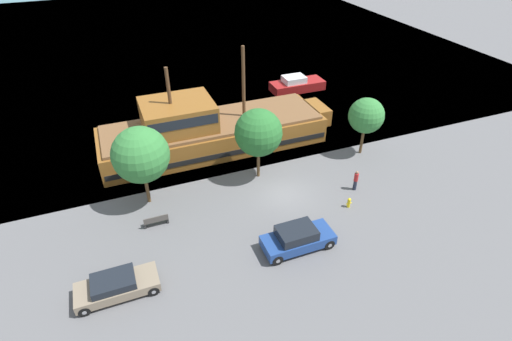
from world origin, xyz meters
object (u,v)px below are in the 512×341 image
Objects in this scene: pirate_ship at (209,130)px; moored_boat_dockside at (297,85)px; parked_car_curb_front at (116,286)px; fire_hydrant at (349,202)px; bench_promenade_east at (156,220)px; pedestrian_walking_near at (356,180)px; parked_car_curb_mid at (297,238)px.

pirate_ship is 15.36m from moored_boat_dockside.
pirate_ship is at bearing 55.70° from parked_car_curb_front.
moored_boat_dockside is 1.36× the size of parked_car_curb_front.
bench_promenade_east is at bearing 166.87° from fire_hydrant.
pirate_ship is 26.81× the size of fire_hydrant.
moored_boat_dockside is 25.54m from bench_promenade_east.
pedestrian_walking_near is at bearing -5.61° from bench_promenade_east.
pedestrian_walking_near reaches higher than fire_hydrant.
parked_car_curb_front is 0.99× the size of parked_car_curb_mid.
moored_boat_dockside is 1.34× the size of parked_car_curb_mid.
bench_promenade_east reaches higher than fire_hydrant.
parked_car_curb_mid is (10.89, -0.44, 0.14)m from parked_car_curb_front.
pirate_ship reaches higher than parked_car_curb_front.
pedestrian_walking_near reaches higher than parked_car_curb_front.
pirate_ship is 13.62m from fire_hydrant.
bench_promenade_east is at bearing 58.38° from parked_car_curb_front.
parked_car_curb_mid is at bearing -2.33° from parked_car_curb_front.
fire_hydrant is (-5.82, -20.20, -0.24)m from moored_boat_dockside.
moored_boat_dockside is 24.99m from parked_car_curb_mid.
moored_boat_dockside is at bearing 63.82° from parked_car_curb_mid.
moored_boat_dockside is 19.06m from pedestrian_walking_near.
pirate_ship is 4.56× the size of parked_car_curb_front.
parked_car_curb_front is at bearing -121.62° from bench_promenade_east.
parked_car_curb_front reaches higher than bench_promenade_east.
bench_promenade_east is 0.98× the size of pedestrian_walking_near.
pirate_ship is at bearing -146.20° from moored_boat_dockside.
moored_boat_dockside reaches higher than parked_car_curb_mid.
moored_boat_dockside reaches higher than pedestrian_walking_near.
parked_car_curb_mid is at bearing -116.18° from moored_boat_dockside.
parked_car_curb_front is 5.70m from bench_promenade_east.
parked_car_curb_mid is 2.78× the size of bench_promenade_east.
pirate_ship is 12.33× the size of pedestrian_walking_near.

